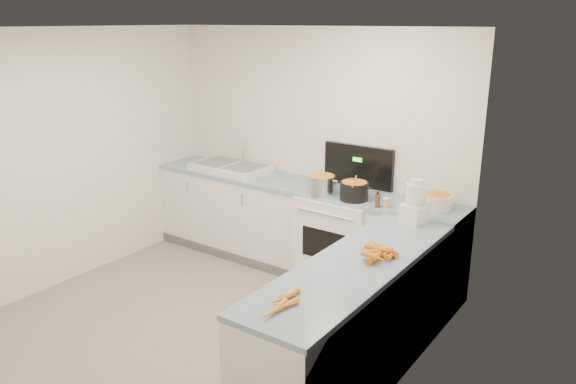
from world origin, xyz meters
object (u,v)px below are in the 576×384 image
Objects in this scene: steel_pot at (321,186)px; mixing_bowl at (436,201)px; sink at (232,167)px; spice_jar at (386,203)px; stove at (342,237)px; black_pot at (354,192)px; extract_bottle at (378,201)px; food_processor at (415,204)px.

mixing_bowl is at bearing 11.41° from steel_pot.
spice_jar is (1.99, -0.19, 0.00)m from sink.
stove is 0.59m from black_pot.
extract_bottle is at bearing -6.63° from sink.
steel_pot is 0.35m from black_pot.
food_processor is (0.71, -0.25, 0.08)m from black_pot.
mixing_bowl is (2.36, 0.04, 0.03)m from sink.
sink is 2.96× the size of mixing_bowl.
steel_pot is at bearing -168.59° from mixing_bowl.
sink is 1.93m from extract_bottle.
steel_pot is at bearing 178.86° from spice_jar.
mixing_bowl is 0.78× the size of food_processor.
steel_pot is 2.29× the size of extract_bottle.
extract_bottle is 0.08m from spice_jar.
black_pot is 0.75m from food_processor.
food_processor is at bearing -22.58° from extract_bottle.
food_processor is at bearing -23.24° from stove.
steel_pot is 1.05× the size of black_pot.
spice_jar is at bearing 149.38° from food_processor.
stove is 17.68× the size of spice_jar.
black_pot is at bearing -5.31° from sink.
stove is at bearing 156.16° from extract_bottle.
steel_pot reaches higher than extract_bottle.
spice_jar is at bearing -148.51° from mixing_bowl.
food_processor is at bearing -19.38° from black_pot.
sink is at bearing 172.28° from steel_pot.
stove is 5.08× the size of black_pot.
food_processor is (2.35, -0.40, 0.12)m from sink.
black_pot is 0.92× the size of mixing_bowl.
mixing_bowl reaches higher than extract_bottle.
mixing_bowl is at bearing 31.49° from spice_jar.
extract_bottle is at bearing -4.37° from steel_pot.
mixing_bowl is 0.45m from food_processor.
spice_jar is 0.21× the size of food_processor.
sink reaches higher than extract_bottle.
steel_pot is 0.70m from spice_jar.
black_pot is 2.19× the size of extract_bottle.
sink reaches higher than mixing_bowl.
food_processor is (-0.02, -0.44, 0.09)m from mixing_bowl.
black_pot is at bearing -165.02° from mixing_bowl.
sink is 3.21× the size of black_pot.
steel_pot is at bearing -176.29° from black_pot.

